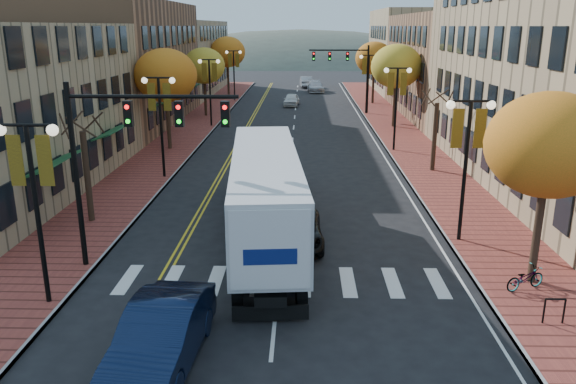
# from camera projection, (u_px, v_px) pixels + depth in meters

# --- Properties ---
(ground) EXTENTS (200.00, 200.00, 0.00)m
(ground) POSITION_uv_depth(u_px,v_px,m) (276.00, 308.00, 18.34)
(ground) COLOR black
(ground) RESTS_ON ground
(sidewalk_left) EXTENTS (4.00, 85.00, 0.15)m
(sidewalk_left) POSITION_uv_depth(u_px,v_px,m) (192.00, 129.00, 49.70)
(sidewalk_left) COLOR brown
(sidewalk_left) RESTS_ON ground
(sidewalk_right) EXTENTS (4.00, 85.00, 0.15)m
(sidewalk_right) POSITION_uv_depth(u_px,v_px,m) (396.00, 130.00, 49.24)
(sidewalk_right) COLOR brown
(sidewalk_right) RESTS_ON ground
(building_left_mid) EXTENTS (12.00, 24.00, 11.00)m
(building_left_mid) POSITION_uv_depth(u_px,v_px,m) (110.00, 64.00, 51.71)
(building_left_mid) COLOR brown
(building_left_mid) RESTS_ON ground
(building_left_far) EXTENTS (12.00, 26.00, 9.50)m
(building_left_far) POSITION_uv_depth(u_px,v_px,m) (172.00, 57.00, 75.88)
(building_left_far) COLOR #9E8966
(building_left_far) RESTS_ON ground
(building_right_mid) EXTENTS (15.00, 24.00, 10.00)m
(building_right_mid) POSITION_uv_depth(u_px,v_px,m) (478.00, 66.00, 56.70)
(building_right_mid) COLOR brown
(building_right_mid) RESTS_ON ground
(building_right_far) EXTENTS (15.00, 20.00, 11.00)m
(building_right_far) POSITION_uv_depth(u_px,v_px,m) (431.00, 51.00, 77.64)
(building_right_far) COLOR #9E8966
(building_right_far) RESTS_ON ground
(tree_left_a) EXTENTS (0.28, 0.28, 4.20)m
(tree_left_a) POSITION_uv_depth(u_px,v_px,m) (87.00, 177.00, 25.60)
(tree_left_a) COLOR #382619
(tree_left_a) RESTS_ON sidewalk_left
(tree_left_b) EXTENTS (4.48, 4.48, 7.21)m
(tree_left_b) POSITION_uv_depth(u_px,v_px,m) (166.00, 76.00, 40.02)
(tree_left_b) COLOR #382619
(tree_left_b) RESTS_ON sidewalk_left
(tree_left_c) EXTENTS (4.16, 4.16, 6.69)m
(tree_left_c) POSITION_uv_depth(u_px,v_px,m) (204.00, 66.00, 55.47)
(tree_left_c) COLOR #382619
(tree_left_c) RESTS_ON sidewalk_left
(tree_left_d) EXTENTS (4.61, 4.61, 7.42)m
(tree_left_d) POSITION_uv_depth(u_px,v_px,m) (227.00, 52.00, 72.56)
(tree_left_d) COLOR #382619
(tree_left_d) RESTS_ON sidewalk_left
(tree_right_a) EXTENTS (4.16, 4.16, 6.69)m
(tree_right_a) POSITION_uv_depth(u_px,v_px,m) (549.00, 145.00, 18.59)
(tree_right_a) COLOR #382619
(tree_right_a) RESTS_ON sidewalk_right
(tree_right_b) EXTENTS (0.28, 0.28, 4.20)m
(tree_right_b) POSITION_uv_depth(u_px,v_px,m) (435.00, 137.00, 34.72)
(tree_right_b) COLOR #382619
(tree_right_b) RESTS_ON sidewalk_right
(tree_right_c) EXTENTS (4.48, 4.48, 7.21)m
(tree_right_c) POSITION_uv_depth(u_px,v_px,m) (396.00, 66.00, 49.15)
(tree_right_c) COLOR #382619
(tree_right_c) RESTS_ON sidewalk_right
(tree_right_d) EXTENTS (4.35, 4.35, 7.00)m
(tree_right_d) POSITION_uv_depth(u_px,v_px,m) (374.00, 58.00, 64.52)
(tree_right_d) COLOR #382619
(tree_right_d) RESTS_ON sidewalk_right
(lamp_left_a) EXTENTS (1.96, 0.36, 6.05)m
(lamp_left_a) POSITION_uv_depth(u_px,v_px,m) (33.00, 180.00, 17.31)
(lamp_left_a) COLOR black
(lamp_left_a) RESTS_ON ground
(lamp_left_b) EXTENTS (1.96, 0.36, 6.05)m
(lamp_left_b) POSITION_uv_depth(u_px,v_px,m) (160.00, 107.00, 32.65)
(lamp_left_b) COLOR black
(lamp_left_b) RESTS_ON ground
(lamp_left_c) EXTENTS (1.96, 0.36, 6.05)m
(lamp_left_c) POSITION_uv_depth(u_px,v_px,m) (210.00, 79.00, 49.90)
(lamp_left_c) COLOR black
(lamp_left_c) RESTS_ON ground
(lamp_left_d) EXTENTS (1.96, 0.36, 6.05)m
(lamp_left_d) POSITION_uv_depth(u_px,v_px,m) (234.00, 66.00, 67.15)
(lamp_left_d) COLOR black
(lamp_left_d) RESTS_ON ground
(lamp_right_a) EXTENTS (1.96, 0.36, 6.05)m
(lamp_right_a) POSITION_uv_depth(u_px,v_px,m) (467.00, 143.00, 22.68)
(lamp_right_a) COLOR black
(lamp_right_a) RESTS_ON ground
(lamp_right_b) EXTENTS (1.96, 0.36, 6.05)m
(lamp_right_b) POSITION_uv_depth(u_px,v_px,m) (397.00, 93.00, 39.93)
(lamp_right_b) COLOR black
(lamp_right_b) RESTS_ON ground
(lamp_right_c) EXTENTS (1.96, 0.36, 6.05)m
(lamp_right_c) POSITION_uv_depth(u_px,v_px,m) (369.00, 72.00, 57.18)
(lamp_right_c) COLOR black
(lamp_right_c) RESTS_ON ground
(traffic_mast_near) EXTENTS (6.10, 0.35, 7.00)m
(traffic_mast_near) POSITION_uv_depth(u_px,v_px,m) (126.00, 141.00, 19.95)
(traffic_mast_near) COLOR black
(traffic_mast_near) RESTS_ON ground
(traffic_mast_far) EXTENTS (6.10, 0.34, 7.00)m
(traffic_mast_far) POSITION_uv_depth(u_px,v_px,m) (349.00, 66.00, 57.05)
(traffic_mast_far) COLOR black
(traffic_mast_far) RESTS_ON ground
(semi_truck) EXTENTS (3.89, 16.02, 3.97)m
(semi_truck) POSITION_uv_depth(u_px,v_px,m) (265.00, 186.00, 23.85)
(semi_truck) COLOR black
(semi_truck) RESTS_ON ground
(navy_sedan) EXTENTS (2.19, 5.40, 1.74)m
(navy_sedan) POSITION_uv_depth(u_px,v_px,m) (161.00, 336.00, 15.06)
(navy_sedan) COLOR black
(navy_sedan) RESTS_ON ground
(black_suv) EXTENTS (2.32, 4.73, 1.29)m
(black_suv) POSITION_uv_depth(u_px,v_px,m) (296.00, 230.00, 23.51)
(black_suv) COLOR black
(black_suv) RESTS_ON ground
(car_far_white) EXTENTS (1.92, 4.20, 1.40)m
(car_far_white) POSITION_uv_depth(u_px,v_px,m) (291.00, 100.00, 64.43)
(car_far_white) COLOR silver
(car_far_white) RESTS_ON ground
(car_far_silver) EXTENTS (2.48, 5.35, 1.51)m
(car_far_silver) POSITION_uv_depth(u_px,v_px,m) (315.00, 86.00, 78.09)
(car_far_silver) COLOR #A2A3A9
(car_far_silver) RESTS_ON ground
(car_far_oncoming) EXTENTS (2.03, 4.96, 1.60)m
(car_far_oncoming) POSITION_uv_depth(u_px,v_px,m) (306.00, 82.00, 84.04)
(car_far_oncoming) COLOR #A5A5AC
(car_far_oncoming) RESTS_ON ground
(bicycle) EXTENTS (1.66, 1.14, 0.83)m
(bicycle) POSITION_uv_depth(u_px,v_px,m) (525.00, 278.00, 19.20)
(bicycle) COLOR gray
(bicycle) RESTS_ON sidewalk_right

